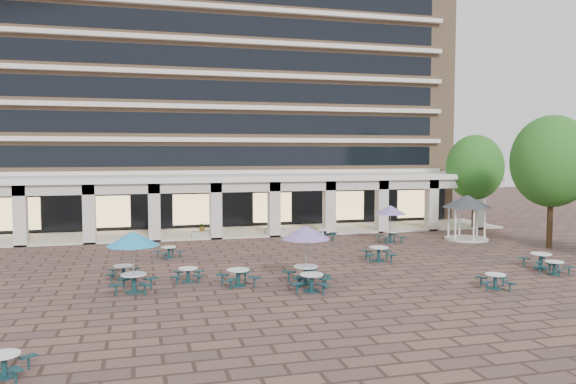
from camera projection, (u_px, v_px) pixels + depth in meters
name	position (u px, v px, depth m)	size (l,w,h in m)	color
ground	(290.00, 273.00, 28.24)	(120.00, 120.00, 0.00)	brown
apartment_building	(219.00, 82.00, 51.93)	(40.00, 15.50, 25.20)	#927052
retail_arcade	(239.00, 193.00, 42.31)	(42.00, 6.60, 4.40)	white
picnic_table_0	(4.00, 363.00, 15.16)	(1.59, 1.59, 0.64)	#15383F
picnic_table_1	(312.00, 281.00, 24.51)	(2.15, 2.15, 0.78)	#15383F
picnic_table_2	(495.00, 280.00, 25.01)	(1.80, 1.80, 0.67)	#15383F
picnic_table_3	(554.00, 267.00, 27.95)	(1.82, 1.82, 0.67)	#15383F
picnic_table_4	(133.00, 241.00, 24.20)	(2.30, 2.30, 2.66)	#15383F
picnic_table_5	(123.00, 271.00, 26.78)	(1.60, 1.60, 0.70)	#15383F
picnic_table_6	(306.00, 235.00, 25.81)	(2.35, 2.35, 2.71)	#15383F
picnic_table_7	(541.00, 259.00, 29.42)	(1.81, 1.81, 0.80)	#15383F
picnic_table_8	(238.00, 276.00, 25.53)	(1.95, 1.95, 0.77)	#15383F
picnic_table_9	(188.00, 274.00, 26.31)	(1.66, 1.66, 0.68)	#15383F
picnic_table_10	(379.00, 253.00, 31.36)	(2.09, 2.09, 0.81)	#15383F
picnic_table_11	(391.00, 211.00, 37.78)	(2.17, 2.17, 2.51)	#15383F
picnic_table_12	(169.00, 251.00, 32.40)	(1.78, 1.78, 0.65)	#15383F
picnic_table_13	(325.00, 234.00, 38.93)	(2.05, 2.05, 0.76)	#15383F
gazebo	(467.00, 206.00, 38.94)	(3.34, 3.34, 3.11)	beige
tree_east_a	(552.00, 161.00, 35.48)	(5.07, 5.07, 8.45)	#44301B
tree_east_c	(475.00, 167.00, 44.65)	(4.50, 4.50, 7.50)	#44301B
planter_left	(202.00, 232.00, 39.88)	(1.50, 0.60, 1.20)	#9C9C97
planter_right	(275.00, 230.00, 41.24)	(1.50, 0.60, 1.15)	#9C9C97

